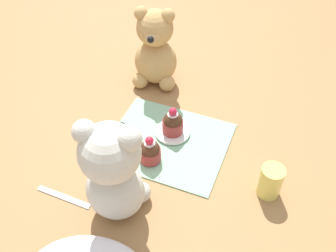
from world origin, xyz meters
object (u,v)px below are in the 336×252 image
Objects in this scene: teddy_bear_tan at (155,50)px; saucer_plate at (173,132)px; teddy_bear_cream at (113,171)px; juice_glass at (270,181)px; cupcake_near_cream_bear at (150,151)px; cupcake_near_tan_bear at (173,123)px; teaspoon at (64,197)px.

teddy_bear_tan is 0.23m from saucer_plate.
teddy_bear_cream is at bearing -89.43° from teddy_bear_tan.
teddy_bear_tan is 2.93× the size of juice_glass.
cupcake_near_tan_bear is at bearing -99.99° from cupcake_near_cream_bear.
cupcake_near_cream_bear is 0.56× the size of teaspoon.
cupcake_near_tan_bear is at bearing -18.66° from juice_glass.
teddy_bear_cream is at bearing 86.23° from cupcake_near_cream_bear.
teddy_bear_tan reaches higher than cupcake_near_cream_bear.
teddy_bear_tan reaches higher than juice_glass.
teddy_bear_cream reaches higher than teaspoon.
cupcake_near_tan_bear reaches higher than saucer_plate.
cupcake_near_tan_bear is (-0.03, -0.24, -0.08)m from teddy_bear_cream.
teddy_bear_tan reaches higher than teaspoon.
saucer_plate is at bearing -89.96° from cupcake_near_tan_bear.
teddy_bear_cream is 0.32m from juice_glass.
teaspoon is at bearing 60.44° from cupcake_near_tan_bear.
juice_glass is (-0.25, 0.08, -0.00)m from cupcake_near_tan_bear.
teddy_bear_cream is 0.26m from saucer_plate.
saucer_plate is 0.26m from juice_glass.
teddy_bear_cream reaches higher than cupcake_near_cream_bear.
teaspoon is at bearing -105.64° from teddy_bear_tan.
saucer_plate is 0.67× the size of teaspoon.
cupcake_near_cream_bear is at bearing 2.64° from juice_glass.
cupcake_near_cream_bear is at bearing 80.01° from cupcake_near_tan_bear.
teddy_bear_cream is 1.91× the size of teaspoon.
teaspoon is (0.03, 0.43, -0.10)m from teddy_bear_tan.
teaspoon is at bearing 0.76° from teddy_bear_cream.
juice_glass reaches higher than teaspoon.
teddy_bear_cream is 3.28× the size of cupcake_near_tan_bear.
cupcake_near_cream_bear is 0.27m from juice_glass.
teddy_bear_cream is 0.25m from cupcake_near_tan_bear.
cupcake_near_cream_bear is at bearing -127.67° from teaspoon.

